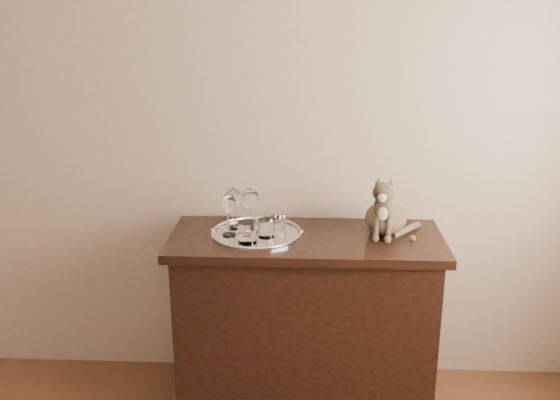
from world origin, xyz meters
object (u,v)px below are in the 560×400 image
at_px(wine_glass_c, 229,215).
at_px(wine_glass_a, 233,208).
at_px(tumbler_b, 247,232).
at_px(wine_glass_d, 250,210).
at_px(sideboard, 305,323).
at_px(tray, 257,234).
at_px(cat, 386,203).
at_px(tumbler_a, 266,228).
at_px(tumbler_c, 278,225).

bearing_deg(wine_glass_c, wine_glass_a, 84.40).
bearing_deg(tumbler_b, wine_glass_d, 89.92).
distance_m(wine_glass_d, tumbler_b, 0.15).
distance_m(sideboard, wine_glass_d, 0.59).
bearing_deg(tray, wine_glass_a, 147.01).
bearing_deg(wine_glass_d, wine_glass_c, -151.40).
bearing_deg(cat, tumbler_b, -149.76).
relative_size(wine_glass_a, tumbler_a, 2.33).
xyz_separation_m(wine_glass_a, tumbler_c, (0.20, -0.07, -0.05)).
height_order(tumbler_a, tumbler_c, tumbler_a).
distance_m(wine_glass_c, tumbler_b, 0.13).
xyz_separation_m(wine_glass_d, tumbler_b, (-0.00, -0.14, -0.05)).
distance_m(sideboard, cat, 0.67).
height_order(tray, wine_glass_c, wine_glass_c).
bearing_deg(tumbler_a, tumbler_b, -136.39).
relative_size(wine_glass_c, cat, 0.67).
height_order(wine_glass_c, tumbler_b, wine_glass_c).
xyz_separation_m(wine_glass_d, cat, (0.60, 0.03, 0.03)).
bearing_deg(tray, tumbler_b, -104.32).
xyz_separation_m(sideboard, tray, (-0.22, 0.01, 0.43)).
relative_size(tumbler_c, cat, 0.28).
height_order(sideboard, wine_glass_a, wine_glass_a).
bearing_deg(sideboard, wine_glass_d, 173.79).
relative_size(wine_glass_a, cat, 0.67).
xyz_separation_m(wine_glass_d, tumbler_a, (0.07, -0.06, -0.06)).
xyz_separation_m(wine_glass_c, tumbler_b, (0.09, -0.09, -0.05)).
bearing_deg(tray, cat, 5.15).
bearing_deg(wine_glass_c, tumbler_c, 8.73).
bearing_deg(wine_glass_d, tumbler_b, -90.08).
xyz_separation_m(tumbler_a, tumbler_b, (-0.07, -0.07, 0.01)).
height_order(wine_glass_a, wine_glass_c, same).
bearing_deg(wine_glass_d, cat, 2.87).
bearing_deg(tumbler_b, sideboard, 23.63).
height_order(wine_glass_a, tumbler_a, wine_glass_a).
bearing_deg(cat, tumbler_c, -159.63).
xyz_separation_m(wine_glass_c, wine_glass_d, (0.09, 0.05, 0.01)).
height_order(tumbler_c, cat, cat).
height_order(tumbler_b, cat, cat).
bearing_deg(wine_glass_d, sideboard, -6.21).
relative_size(tumbler_b, cat, 0.33).
distance_m(sideboard, tumbler_b, 0.55).
bearing_deg(sideboard, wine_glass_a, 166.86).
xyz_separation_m(tray, tumbler_c, (0.09, 0.00, 0.04)).
distance_m(tray, cat, 0.59).
distance_m(tumbler_b, tumbler_c, 0.17).
distance_m(sideboard, tumbler_a, 0.51).
bearing_deg(wine_glass_c, tray, 13.14).
bearing_deg(cat, tumbler_a, -155.04).
height_order(wine_glass_c, tumbler_a, wine_glass_c).
height_order(wine_glass_d, cat, cat).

